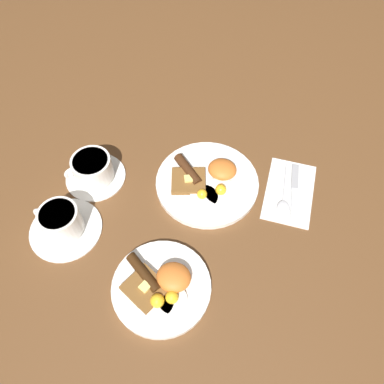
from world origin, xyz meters
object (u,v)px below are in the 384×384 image
breakfast_plate_far (162,286)px  teacup_near (93,170)px  spoon (284,202)px  teacup_far (62,223)px  breakfast_plate_near (207,181)px  knife (295,188)px

breakfast_plate_far → teacup_near: bearing=-41.4°
teacup_near → spoon: teacup_near is taller
breakfast_plate_far → spoon: 0.36m
spoon → teacup_far: bearing=-70.1°
breakfast_plate_near → spoon: breakfast_plate_near is taller
breakfast_plate_far → teacup_far: bearing=-15.0°
breakfast_plate_near → breakfast_plate_far: (0.02, 0.29, 0.00)m
breakfast_plate_far → teacup_far: (0.26, -0.07, 0.02)m
breakfast_plate_near → knife: breakfast_plate_near is taller
breakfast_plate_near → spoon: bearing=178.9°
breakfast_plate_far → teacup_far: size_ratio=1.25×
teacup_near → spoon: bearing=-173.2°
breakfast_plate_near → teacup_far: 0.36m
breakfast_plate_near → teacup_near: (0.28, 0.06, 0.02)m
knife → spoon: 0.05m
breakfast_plate_far → spoon: (-0.22, -0.29, -0.01)m
breakfast_plate_near → teacup_far: bearing=37.7°
teacup_near → teacup_far: 0.16m
teacup_far → spoon: size_ratio=1.04×
teacup_far → knife: teacup_far is taller
knife → teacup_near: bearing=-84.2°
breakfast_plate_near → teacup_far: size_ratio=1.53×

